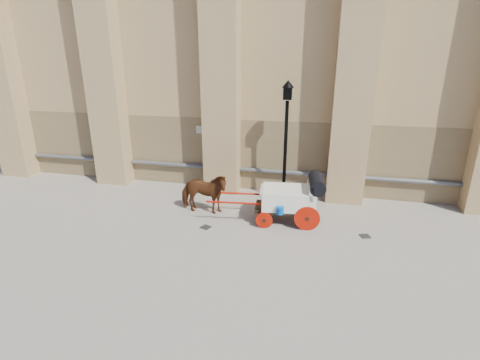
# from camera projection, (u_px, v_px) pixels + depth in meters

# --- Properties ---
(ground) EXTENTS (90.00, 90.00, 0.00)m
(ground) POSITION_uv_depth(u_px,v_px,m) (224.00, 231.00, 12.54)
(ground) COLOR gray
(ground) RESTS_ON ground
(horse) EXTENTS (1.88, 0.88, 1.57)m
(horse) POSITION_uv_depth(u_px,v_px,m) (203.00, 193.00, 13.64)
(horse) COLOR #5E3114
(horse) RESTS_ON ground
(carriage) EXTENTS (4.07, 1.54, 1.74)m
(carriage) POSITION_uv_depth(u_px,v_px,m) (293.00, 197.00, 12.88)
(carriage) COLOR black
(carriage) RESTS_ON ground
(street_lamp) EXTENTS (0.44, 0.44, 4.69)m
(street_lamp) POSITION_uv_depth(u_px,v_px,m) (286.00, 139.00, 14.13)
(street_lamp) COLOR black
(street_lamp) RESTS_ON ground
(drain_grate_near) EXTENTS (0.42, 0.42, 0.01)m
(drain_grate_near) POSITION_uv_depth(u_px,v_px,m) (206.00, 227.00, 12.79)
(drain_grate_near) COLOR black
(drain_grate_near) RESTS_ON ground
(drain_grate_far) EXTENTS (0.40, 0.40, 0.01)m
(drain_grate_far) POSITION_uv_depth(u_px,v_px,m) (365.00, 236.00, 12.19)
(drain_grate_far) COLOR black
(drain_grate_far) RESTS_ON ground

